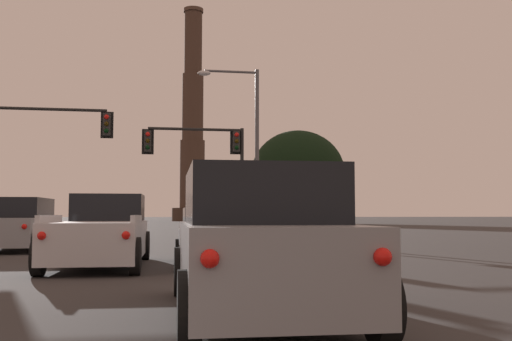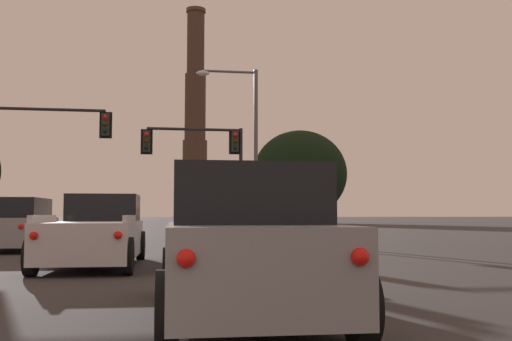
{
  "view_description": "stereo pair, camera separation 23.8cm",
  "coord_description": "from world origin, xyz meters",
  "px_view_note": "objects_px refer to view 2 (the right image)",
  "views": [
    {
      "loc": [
        1.7,
        -0.69,
        1.28
      ],
      "look_at": [
        8.05,
        38.36,
        4.18
      ],
      "focal_mm": 42.0,
      "sensor_mm": 36.0,
      "label": 1
    },
    {
      "loc": [
        1.93,
        -0.72,
        1.28
      ],
      "look_at": [
        8.05,
        38.36,
        4.18
      ],
      "focal_mm": 42.0,
      "sensor_mm": 36.0,
      "label": 2
    }
  ],
  "objects_px": {
    "traffic_light_overhead_left": "(23,138)",
    "street_lamp": "(247,135)",
    "suv_right_lane_third": "(243,244)",
    "traffic_light_far_right": "(208,186)",
    "hatchback_right_lane_second": "(209,239)",
    "smokestack": "(195,136)",
    "pickup_truck_center_lane_second": "(97,233)",
    "traffic_light_overhead_right": "(207,154)",
    "suv_left_lane_front": "(17,225)"
  },
  "relations": [
    {
      "from": "traffic_light_overhead_left",
      "to": "street_lamp",
      "type": "height_order",
      "value": "street_lamp"
    },
    {
      "from": "suv_right_lane_third",
      "to": "traffic_light_far_right",
      "type": "height_order",
      "value": "traffic_light_far_right"
    },
    {
      "from": "hatchback_right_lane_second",
      "to": "traffic_light_overhead_left",
      "type": "bearing_deg",
      "value": 120.12
    },
    {
      "from": "traffic_light_overhead_left",
      "to": "traffic_light_far_right",
      "type": "xyz_separation_m",
      "value": [
        9.99,
        20.81,
        -1.15
      ]
    },
    {
      "from": "suv_right_lane_third",
      "to": "street_lamp",
      "type": "relative_size",
      "value": 0.58
    },
    {
      "from": "traffic_light_overhead_left",
      "to": "smokestack",
      "type": "xyz_separation_m",
      "value": [
        12.3,
        86.09,
        11.46
      ]
    },
    {
      "from": "street_lamp",
      "to": "smokestack",
      "type": "height_order",
      "value": "smokestack"
    },
    {
      "from": "pickup_truck_center_lane_second",
      "to": "smokestack",
      "type": "distance_m",
      "value": 100.37
    },
    {
      "from": "traffic_light_far_right",
      "to": "traffic_light_overhead_right",
      "type": "relative_size",
      "value": 0.98
    },
    {
      "from": "pickup_truck_center_lane_second",
      "to": "traffic_light_overhead_right",
      "type": "distance_m",
      "value": 14.9
    },
    {
      "from": "pickup_truck_center_lane_second",
      "to": "suv_right_lane_third",
      "type": "bearing_deg",
      "value": -69.75
    },
    {
      "from": "pickup_truck_center_lane_second",
      "to": "street_lamp",
      "type": "xyz_separation_m",
      "value": [
        5.74,
        13.86,
        4.44
      ]
    },
    {
      "from": "pickup_truck_center_lane_second",
      "to": "suv_left_lane_front",
      "type": "bearing_deg",
      "value": 118.45
    },
    {
      "from": "hatchback_right_lane_second",
      "to": "suv_left_lane_front",
      "type": "bearing_deg",
      "value": 131.49
    },
    {
      "from": "hatchback_right_lane_second",
      "to": "traffic_light_overhead_left",
      "type": "height_order",
      "value": "traffic_light_overhead_left"
    },
    {
      "from": "hatchback_right_lane_second",
      "to": "street_lamp",
      "type": "height_order",
      "value": "street_lamp"
    },
    {
      "from": "suv_left_lane_front",
      "to": "hatchback_right_lane_second",
      "type": "height_order",
      "value": "suv_left_lane_front"
    },
    {
      "from": "suv_left_lane_front",
      "to": "traffic_light_overhead_left",
      "type": "bearing_deg",
      "value": 103.26
    },
    {
      "from": "suv_right_lane_third",
      "to": "traffic_light_overhead_left",
      "type": "relative_size",
      "value": 0.8
    },
    {
      "from": "suv_right_lane_third",
      "to": "traffic_light_overhead_right",
      "type": "height_order",
      "value": "traffic_light_overhead_right"
    },
    {
      "from": "traffic_light_far_right",
      "to": "suv_left_lane_front",
      "type": "bearing_deg",
      "value": -108.21
    },
    {
      "from": "smokestack",
      "to": "traffic_light_overhead_right",
      "type": "bearing_deg",
      "value": -92.59
    },
    {
      "from": "pickup_truck_center_lane_second",
      "to": "hatchback_right_lane_second",
      "type": "bearing_deg",
      "value": -7.33
    },
    {
      "from": "pickup_truck_center_lane_second",
      "to": "traffic_light_overhead_left",
      "type": "height_order",
      "value": "traffic_light_overhead_left"
    },
    {
      "from": "street_lamp",
      "to": "smokestack",
      "type": "bearing_deg",
      "value": 88.72
    },
    {
      "from": "suv_left_lane_front",
      "to": "traffic_light_far_right",
      "type": "xyz_separation_m",
      "value": [
        8.81,
        26.77,
        2.7
      ]
    },
    {
      "from": "suv_right_lane_third",
      "to": "traffic_light_overhead_left",
      "type": "bearing_deg",
      "value": 110.58
    },
    {
      "from": "pickup_truck_center_lane_second",
      "to": "traffic_light_overhead_right",
      "type": "bearing_deg",
      "value": 76.29
    },
    {
      "from": "traffic_light_far_right",
      "to": "street_lamp",
      "type": "distance_m",
      "value": 19.81
    },
    {
      "from": "hatchback_right_lane_second",
      "to": "smokestack",
      "type": "xyz_separation_m",
      "value": [
        4.85,
        99.31,
        15.55
      ]
    },
    {
      "from": "hatchback_right_lane_second",
      "to": "smokestack",
      "type": "distance_m",
      "value": 100.64
    },
    {
      "from": "pickup_truck_center_lane_second",
      "to": "traffic_light_overhead_right",
      "type": "xyz_separation_m",
      "value": [
        3.8,
        13.99,
        3.46
      ]
    },
    {
      "from": "hatchback_right_lane_second",
      "to": "street_lamp",
      "type": "distance_m",
      "value": 15.3
    },
    {
      "from": "suv_left_lane_front",
      "to": "smokestack",
      "type": "bearing_deg",
      "value": 85.12
    },
    {
      "from": "traffic_light_overhead_right",
      "to": "street_lamp",
      "type": "height_order",
      "value": "street_lamp"
    },
    {
      "from": "hatchback_right_lane_second",
      "to": "traffic_light_overhead_left",
      "type": "distance_m",
      "value": 15.71
    },
    {
      "from": "traffic_light_overhead_right",
      "to": "street_lamp",
      "type": "relative_size",
      "value": 0.65
    },
    {
      "from": "traffic_light_overhead_left",
      "to": "traffic_light_overhead_right",
      "type": "xyz_separation_m",
      "value": [
        8.46,
        1.2,
        -0.49
      ]
    },
    {
      "from": "hatchback_right_lane_second",
      "to": "traffic_light_overhead_right",
      "type": "bearing_deg",
      "value": 86.7
    },
    {
      "from": "traffic_light_overhead_left",
      "to": "suv_left_lane_front",
      "type": "bearing_deg",
      "value": -78.73
    },
    {
      "from": "suv_right_lane_third",
      "to": "pickup_truck_center_lane_second",
      "type": "bearing_deg",
      "value": 109.8
    },
    {
      "from": "traffic_light_overhead_right",
      "to": "street_lamp",
      "type": "xyz_separation_m",
      "value": [
        1.94,
        -0.13,
        0.98
      ]
    },
    {
      "from": "street_lamp",
      "to": "traffic_light_overhead_left",
      "type": "bearing_deg",
      "value": -174.11
    },
    {
      "from": "smokestack",
      "to": "pickup_truck_center_lane_second",
      "type": "bearing_deg",
      "value": -94.42
    },
    {
      "from": "traffic_light_overhead_right",
      "to": "street_lamp",
      "type": "bearing_deg",
      "value": -3.77
    },
    {
      "from": "traffic_light_overhead_left",
      "to": "street_lamp",
      "type": "distance_m",
      "value": 10.47
    },
    {
      "from": "pickup_truck_center_lane_second",
      "to": "street_lamp",
      "type": "relative_size",
      "value": 0.65
    },
    {
      "from": "traffic_light_overhead_left",
      "to": "street_lamp",
      "type": "bearing_deg",
      "value": 5.89
    },
    {
      "from": "hatchback_right_lane_second",
      "to": "street_lamp",
      "type": "xyz_separation_m",
      "value": [
        2.96,
        14.29,
        4.58
      ]
    },
    {
      "from": "suv_left_lane_front",
      "to": "suv_right_lane_third",
      "type": "distance_m",
      "value": 15.87
    }
  ]
}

